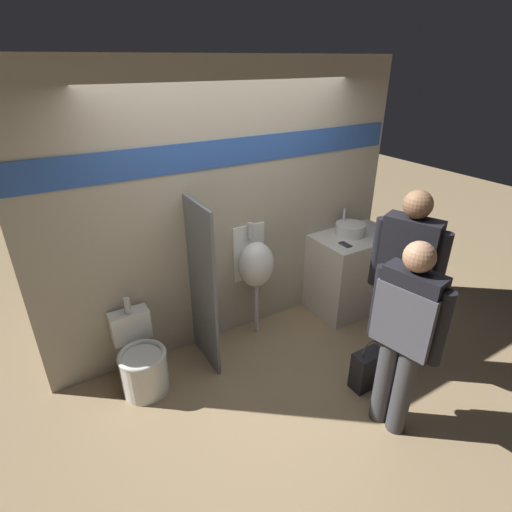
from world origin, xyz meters
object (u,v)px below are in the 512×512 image
object	(u,v)px
cell_phone	(345,244)
shopping_bag	(367,369)
urinal_near_counter	(256,264)
toilet	(142,362)
person_in_vest	(405,328)
person_with_lanyard	(404,279)
sink_basin	(350,229)

from	to	relation	value
cell_phone	shopping_bag	size ratio (longest dim) A/B	0.28
urinal_near_counter	toilet	xyz separation A→B (m)	(-1.28, -0.18, -0.55)
cell_phone	person_in_vest	size ratio (longest dim) A/B	0.09
urinal_near_counter	person_in_vest	distance (m)	1.62
urinal_near_counter	person_with_lanyard	xyz separation A→B (m)	(0.78, -1.15, 0.16)
sink_basin	person_with_lanyard	xyz separation A→B (m)	(-0.37, -1.06, -0.01)
urinal_near_counter	person_in_vest	size ratio (longest dim) A/B	0.76
cell_phone	person_with_lanyard	xyz separation A→B (m)	(-0.14, -0.87, 0.05)
person_with_lanyard	urinal_near_counter	bearing A→B (deg)	13.22
toilet	shopping_bag	xyz separation A→B (m)	(1.71, -1.03, -0.08)
cell_phone	urinal_near_counter	world-z (taller)	urinal_near_counter
shopping_bag	toilet	bearing A→B (deg)	148.94
person_in_vest	cell_phone	bearing A→B (deg)	-37.74
toilet	person_in_vest	world-z (taller)	person_in_vest
cell_phone	toilet	bearing A→B (deg)	177.48
person_in_vest	person_with_lanyard	bearing A→B (deg)	-60.06
urinal_near_counter	toilet	size ratio (longest dim) A/B	1.51
cell_phone	shopping_bag	world-z (taller)	cell_phone
cell_phone	urinal_near_counter	bearing A→B (deg)	163.45
cell_phone	sink_basin	bearing A→B (deg)	38.55
person_with_lanyard	cell_phone	bearing A→B (deg)	-30.40
sink_basin	cell_phone	xyz separation A→B (m)	(-0.23, -0.18, -0.06)
shopping_bag	person_in_vest	bearing A→B (deg)	-110.98
toilet	person_with_lanyard	size ratio (longest dim) A/B	0.46
cell_phone	person_with_lanyard	distance (m)	0.89
urinal_near_counter	person_with_lanyard	bearing A→B (deg)	-55.67
urinal_near_counter	toilet	bearing A→B (deg)	-172.08
person_in_vest	person_with_lanyard	size ratio (longest dim) A/B	0.92
shopping_bag	person_with_lanyard	bearing A→B (deg)	9.49
sink_basin	shopping_bag	world-z (taller)	sink_basin
sink_basin	shopping_bag	bearing A→B (deg)	-123.14
person_in_vest	urinal_near_counter	bearing A→B (deg)	-1.68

